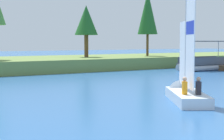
# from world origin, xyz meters

# --- Properties ---
(shore_bank) EXTENTS (80.00, 11.00, 1.18)m
(shore_bank) POSITION_xyz_m (0.00, 29.50, 0.59)
(shore_bank) COLOR olive
(shore_bank) RESTS_ON ground
(shoreline_tree_midleft) EXTENTS (2.44, 2.44, 5.40)m
(shoreline_tree_midleft) POSITION_xyz_m (7.99, 28.83, 4.98)
(shoreline_tree_midleft) COLOR brown
(shoreline_tree_midleft) RESTS_ON shore_bank
(shoreline_tree_centre) EXTENTS (2.26, 2.26, 7.36)m
(shoreline_tree_centre) POSITION_xyz_m (15.35, 27.96, 6.06)
(shoreline_tree_centre) COLOR brown
(shoreline_tree_centre) RESTS_ON shore_bank
(wooden_dock) EXTENTS (1.94, 6.89, 0.49)m
(wooden_dock) POSITION_xyz_m (18.57, 21.05, 0.24)
(wooden_dock) COLOR brown
(wooden_dock) RESTS_ON ground
(sailboat) EXTENTS (3.52, 4.71, 6.30)m
(sailboat) POSITION_xyz_m (2.31, 7.75, 0.50)
(sailboat) COLOR silver
(sailboat) RESTS_ON ground
(pontoon_boat) EXTENTS (5.78, 2.42, 2.88)m
(pontoon_boat) POSITION_xyz_m (17.01, 20.58, 0.69)
(pontoon_boat) COLOR #B2B2B7
(pontoon_boat) RESTS_ON ground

